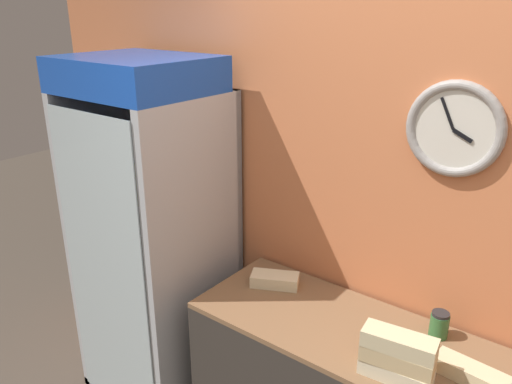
# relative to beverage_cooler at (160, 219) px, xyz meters

# --- Properties ---
(wall_back) EXTENTS (5.20, 0.10, 2.70)m
(wall_back) POSITION_rel_beverage_cooler_xyz_m (1.46, 0.35, 0.25)
(wall_back) COLOR #D17547
(wall_back) RESTS_ON ground_plane
(beverage_cooler) EXTENTS (0.74, 0.70, 2.01)m
(beverage_cooler) POSITION_rel_beverage_cooler_xyz_m (0.00, 0.00, 0.00)
(beverage_cooler) COLOR #B2B7BC
(beverage_cooler) RESTS_ON ground_plane
(sandwich_stack_bottom) EXTENTS (0.28, 0.13, 0.07)m
(sandwich_stack_bottom) POSITION_rel_beverage_cooler_xyz_m (1.51, -0.17, -0.17)
(sandwich_stack_bottom) COLOR beige
(sandwich_stack_bottom) RESTS_ON prep_counter
(sandwich_stack_middle) EXTENTS (0.29, 0.14, 0.07)m
(sandwich_stack_middle) POSITION_rel_beverage_cooler_xyz_m (1.51, -0.17, -0.11)
(sandwich_stack_middle) COLOR tan
(sandwich_stack_middle) RESTS_ON sandwich_stack_bottom
(sandwich_stack_top) EXTENTS (0.29, 0.14, 0.07)m
(sandwich_stack_top) POSITION_rel_beverage_cooler_xyz_m (1.51, -0.17, -0.04)
(sandwich_stack_top) COLOR beige
(sandwich_stack_top) RESTS_ON sandwich_stack_middle
(sandwich_flat_left) EXTENTS (0.28, 0.12, 0.06)m
(sandwich_flat_left) POSITION_rel_beverage_cooler_xyz_m (1.75, -0.00, -0.17)
(sandwich_flat_left) COLOR beige
(sandwich_flat_left) RESTS_ON prep_counter
(sandwich_flat_right) EXTENTS (0.27, 0.21, 0.06)m
(sandwich_flat_right) POSITION_rel_beverage_cooler_xyz_m (0.74, 0.10, -0.18)
(sandwich_flat_right) COLOR beige
(sandwich_flat_right) RESTS_ON prep_counter
(condiment_jar) EXTENTS (0.08, 0.08, 0.12)m
(condiment_jar) POSITION_rel_beverage_cooler_xyz_m (1.55, 0.19, -0.15)
(condiment_jar) COLOR #336B38
(condiment_jar) RESTS_ON prep_counter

